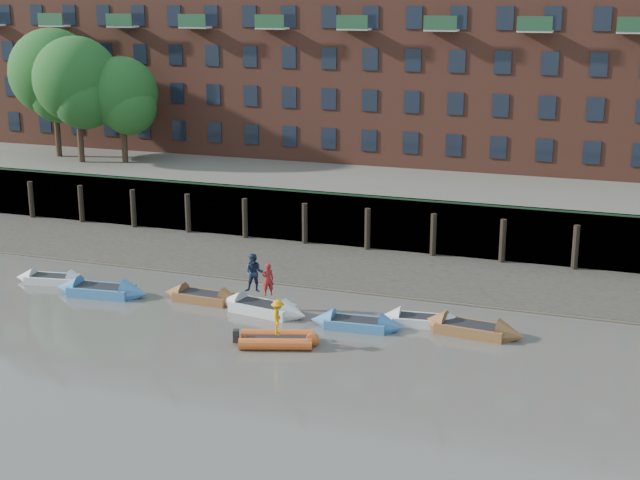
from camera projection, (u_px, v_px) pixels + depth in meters
The scene contains 18 objects.
ground at pixel (250, 407), 32.99m from camera, with size 220.00×220.00×0.00m, color #5C574F.
foreshore at pixel (382, 271), 49.35m from camera, with size 110.00×8.00×0.50m, color #3D382F.
mud_band at pixel (364, 290), 46.26m from camera, with size 110.00×1.60×0.10m, color #4C4336.
river_wall at pixel (403, 225), 52.91m from camera, with size 110.00×1.23×3.30m.
bank_terrace at pixel (450, 182), 65.29m from camera, with size 110.00×28.00×3.20m, color #5E594D.
apartment_terrace at pixel (458, 25), 63.25m from camera, with size 80.60×15.56×20.98m.
tree_cluster at pixel (76, 80), 63.81m from camera, with size 11.76×7.74×9.40m.
rowboat_0 at pixel (52, 279), 47.29m from camera, with size 4.27×1.83×1.20m.
rowboat_1 at pixel (101, 291), 45.29m from camera, with size 5.12×1.97×1.45m.
rowboat_2 at pixel (203, 297), 44.43m from camera, with size 4.43×1.42×1.27m.
rowboat_3 at pixel (262, 308), 42.77m from camera, with size 4.96×2.15×1.39m.
rowboat_4 at pixel (357, 324), 40.78m from camera, with size 4.46×1.59×1.27m.
rowboat_5 at pixel (422, 320), 41.23m from camera, with size 4.22×1.68×1.19m.
rowboat_6 at pixel (471, 329), 40.06m from camera, with size 4.94×1.86×1.40m.
rib_tender at pixel (280, 339), 38.79m from camera, with size 3.55×2.54×0.60m.
person_rower_a at pixel (268, 279), 42.27m from camera, with size 0.58×0.38×1.59m, color maroon.
person_rower_b at pixel (254, 273), 42.72m from camera, with size 0.92×0.72×1.90m, color #19233F.
person_rib_crew at pixel (278, 317), 38.39m from camera, with size 1.00×0.58×1.55m, color orange.
Camera 1 is at (12.63, -27.57, 14.62)m, focal length 50.00 mm.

